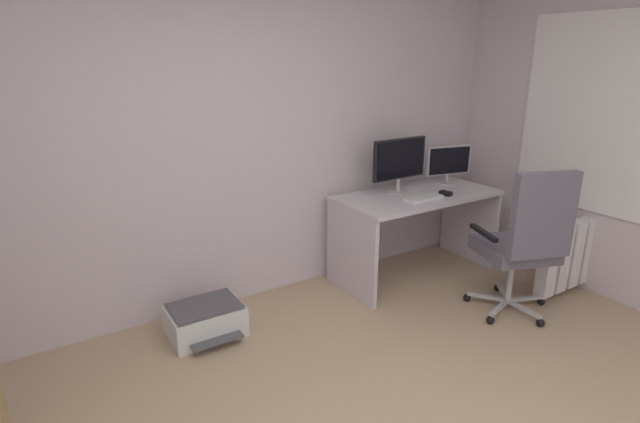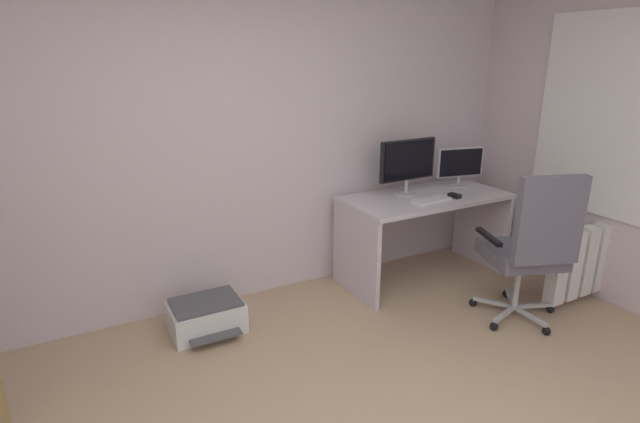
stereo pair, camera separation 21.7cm
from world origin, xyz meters
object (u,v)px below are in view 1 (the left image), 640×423
(monitor_main, at_px, (399,161))
(office_chair, at_px, (525,239))
(monitor_secondary, at_px, (448,162))
(radiator, at_px, (578,252))
(keyboard, at_px, (424,198))
(computer_mouse, at_px, (446,193))
(printer, at_px, (206,320))
(desk, at_px, (416,216))

(monitor_main, distance_m, office_chair, 1.19)
(monitor_secondary, height_order, radiator, monitor_secondary)
(keyboard, relative_size, office_chair, 0.30)
(computer_mouse, distance_m, office_chair, 0.82)
(computer_mouse, height_order, office_chair, office_chair)
(computer_mouse, distance_m, printer, 2.19)
(monitor_main, height_order, keyboard, monitor_main)
(office_chair, bearing_deg, monitor_secondary, 73.24)
(monitor_main, relative_size, computer_mouse, 5.50)
(desk, xyz_separation_m, monitor_main, (-0.12, 0.11, 0.48))
(desk, relative_size, printer, 2.82)
(monitor_main, xyz_separation_m, radiator, (1.04, -1.06, -0.69))
(monitor_main, xyz_separation_m, keyboard, (0.05, -0.26, -0.27))
(keyboard, relative_size, printer, 0.68)
(monitor_secondary, height_order, computer_mouse, monitor_secondary)
(keyboard, bearing_deg, monitor_secondary, 22.75)
(computer_mouse, height_order, radiator, computer_mouse)
(desk, xyz_separation_m, office_chair, (0.14, -0.97, 0.07))
(keyboard, relative_size, computer_mouse, 3.40)
(monitor_main, height_order, printer, monitor_main)
(computer_mouse, relative_size, office_chair, 0.09)
(printer, height_order, radiator, radiator)
(keyboard, distance_m, radiator, 1.34)
(monitor_secondary, xyz_separation_m, keyboard, (-0.54, -0.26, -0.19))
(monitor_secondary, xyz_separation_m, computer_mouse, (-0.30, -0.27, -0.18))
(keyboard, xyz_separation_m, office_chair, (0.21, -0.82, -0.14))
(monitor_secondary, height_order, keyboard, monitor_secondary)
(desk, xyz_separation_m, radiator, (0.92, -0.95, -0.21))
(keyboard, bearing_deg, computer_mouse, -6.99)
(computer_mouse, bearing_deg, keyboard, 166.02)
(desk, bearing_deg, radiator, -45.98)
(keyboard, bearing_deg, printer, 171.43)
(monitor_secondary, xyz_separation_m, office_chair, (-0.33, -1.08, -0.33))
(computer_mouse, xyz_separation_m, radiator, (0.75, -0.79, -0.43))
(desk, xyz_separation_m, printer, (-1.91, 0.03, -0.43))
(desk, bearing_deg, office_chair, -81.90)
(desk, relative_size, monitor_secondary, 3.21)
(monitor_secondary, distance_m, radiator, 1.30)
(desk, height_order, keyboard, keyboard)
(computer_mouse, height_order, printer, computer_mouse)
(desk, height_order, monitor_secondary, monitor_secondary)
(office_chair, bearing_deg, computer_mouse, 88.09)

